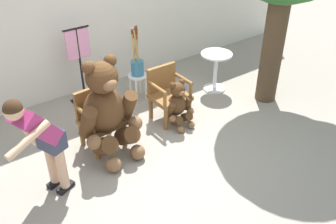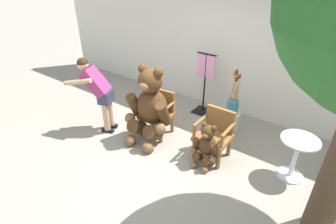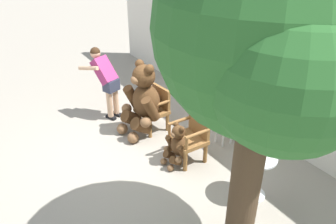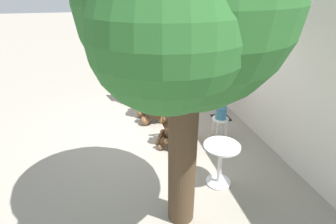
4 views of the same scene
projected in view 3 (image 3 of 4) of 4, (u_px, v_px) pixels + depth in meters
The scene contains 12 objects.
ground_plane at pixel (141, 153), 5.91m from camera, with size 60.00×60.00×0.00m, color gray.
back_wall at pixel (246, 55), 6.37m from camera, with size 10.00×0.16×2.80m, color silver.
wooden_chair_left at pixel (154, 108), 6.45m from camera, with size 0.60×0.56×0.86m.
wooden_chair_right at pixel (191, 136), 5.56m from camera, with size 0.56×0.52×0.86m.
teddy_bear_large at pixel (143, 100), 6.20m from camera, with size 0.87×0.85×1.45m.
teddy_bear_small at pixel (177, 145), 5.46m from camera, with size 0.46×0.43×0.77m.
person_visitor at pixel (106, 77), 6.71m from camera, with size 0.76×0.67×1.48m.
white_stool at pixel (224, 127), 6.03m from camera, with size 0.34×0.34×0.46m.
brush_bucket at pixel (226, 112), 5.88m from camera, with size 0.22×0.22×0.89m.
round_side_table at pixel (255, 171), 4.76m from camera, with size 0.56×0.56×0.72m.
patio_tree at pixel (271, 39), 2.83m from camera, with size 2.21×2.11×3.82m.
clothing_display_stand at pixel (214, 87), 6.67m from camera, with size 0.44×0.40×1.36m.
Camera 3 is at (4.32, -2.19, 3.50)m, focal length 35.00 mm.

